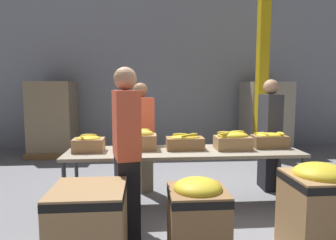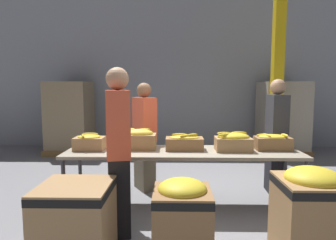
{
  "view_description": "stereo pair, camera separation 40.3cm",
  "coord_description": "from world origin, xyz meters",
  "px_view_note": "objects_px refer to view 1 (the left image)",
  "views": [
    {
      "loc": [
        -0.51,
        -3.85,
        1.59
      ],
      "look_at": [
        -0.2,
        0.15,
        1.14
      ],
      "focal_mm": 32.0,
      "sensor_mm": 36.0,
      "label": 1
    },
    {
      "loc": [
        -0.11,
        -3.86,
        1.59
      ],
      "look_at": [
        -0.2,
        0.15,
        1.14
      ],
      "focal_mm": 32.0,
      "sensor_mm": 36.0,
      "label": 2
    }
  ],
  "objects_px": {
    "volunteer_2": "(269,135)",
    "donation_bin_1": "(197,217)",
    "banana_box_3": "(233,140)",
    "sorting_table": "(184,154)",
    "donation_bin_0": "(89,223)",
    "donation_bin_2": "(319,206)",
    "volunteer_0": "(126,153)",
    "pallet_stack_0": "(265,117)",
    "support_pillar": "(262,68)",
    "banana_box_2": "(185,142)",
    "banana_box_4": "(269,140)",
    "volunteer_1": "(141,138)",
    "banana_box_0": "(89,143)",
    "banana_box_1": "(140,140)",
    "pallet_stack_1": "(54,119)"
  },
  "relations": [
    {
      "from": "sorting_table",
      "to": "volunteer_2",
      "type": "relative_size",
      "value": 1.8
    },
    {
      "from": "sorting_table",
      "to": "banana_box_3",
      "type": "distance_m",
      "value": 0.68
    },
    {
      "from": "banana_box_3",
      "to": "donation_bin_0",
      "type": "bearing_deg",
      "value": -142.67
    },
    {
      "from": "banana_box_3",
      "to": "banana_box_4",
      "type": "distance_m",
      "value": 0.55
    },
    {
      "from": "donation_bin_1",
      "to": "donation_bin_2",
      "type": "bearing_deg",
      "value": 0.0
    },
    {
      "from": "volunteer_2",
      "to": "donation_bin_0",
      "type": "relative_size",
      "value": 2.4
    },
    {
      "from": "pallet_stack_1",
      "to": "banana_box_2",
      "type": "bearing_deg",
      "value": -50.48
    },
    {
      "from": "donation_bin_1",
      "to": "banana_box_0",
      "type": "bearing_deg",
      "value": 132.97
    },
    {
      "from": "support_pillar",
      "to": "donation_bin_1",
      "type": "bearing_deg",
      "value": -118.64
    },
    {
      "from": "sorting_table",
      "to": "donation_bin_0",
      "type": "distance_m",
      "value": 1.65
    },
    {
      "from": "sorting_table",
      "to": "donation_bin_0",
      "type": "xyz_separation_m",
      "value": [
        -1.01,
        -1.26,
        -0.33
      ]
    },
    {
      "from": "volunteer_2",
      "to": "donation_bin_1",
      "type": "distance_m",
      "value": 2.38
    },
    {
      "from": "donation_bin_0",
      "to": "donation_bin_1",
      "type": "distance_m",
      "value": 0.98
    },
    {
      "from": "sorting_table",
      "to": "support_pillar",
      "type": "xyz_separation_m",
      "value": [
        2.08,
        2.61,
        1.29
      ]
    },
    {
      "from": "banana_box_3",
      "to": "donation_bin_2",
      "type": "height_order",
      "value": "banana_box_3"
    },
    {
      "from": "banana_box_2",
      "to": "support_pillar",
      "type": "bearing_deg",
      "value": 51.22
    },
    {
      "from": "volunteer_0",
      "to": "donation_bin_2",
      "type": "bearing_deg",
      "value": -117.75
    },
    {
      "from": "banana_box_2",
      "to": "volunteer_2",
      "type": "relative_size",
      "value": 0.29
    },
    {
      "from": "donation_bin_1",
      "to": "pallet_stack_1",
      "type": "bearing_deg",
      "value": 119.75
    },
    {
      "from": "volunteer_2",
      "to": "donation_bin_0",
      "type": "distance_m",
      "value": 3.08
    },
    {
      "from": "sorting_table",
      "to": "banana_box_1",
      "type": "xyz_separation_m",
      "value": [
        -0.58,
        0.09,
        0.18
      ]
    },
    {
      "from": "donation_bin_0",
      "to": "donation_bin_2",
      "type": "xyz_separation_m",
      "value": [
        2.13,
        0.0,
        0.09
      ]
    },
    {
      "from": "banana_box_0",
      "to": "banana_box_1",
      "type": "xyz_separation_m",
      "value": [
        0.66,
        0.07,
        0.03
      ]
    },
    {
      "from": "volunteer_0",
      "to": "volunteer_2",
      "type": "bearing_deg",
      "value": -69.71
    },
    {
      "from": "pallet_stack_0",
      "to": "pallet_stack_1",
      "type": "bearing_deg",
      "value": -179.44
    },
    {
      "from": "volunteer_0",
      "to": "pallet_stack_0",
      "type": "bearing_deg",
      "value": -49.48
    },
    {
      "from": "banana_box_0",
      "to": "pallet_stack_1",
      "type": "relative_size",
      "value": 0.23
    },
    {
      "from": "banana_box_0",
      "to": "volunteer_0",
      "type": "distance_m",
      "value": 0.92
    },
    {
      "from": "volunteer_0",
      "to": "support_pillar",
      "type": "distance_m",
      "value": 4.48
    },
    {
      "from": "banana_box_4",
      "to": "volunteer_2",
      "type": "bearing_deg",
      "value": 66.88
    },
    {
      "from": "banana_box_0",
      "to": "volunteer_2",
      "type": "xyz_separation_m",
      "value": [
        2.65,
        0.55,
        -0.02
      ]
    },
    {
      "from": "banana_box_2",
      "to": "banana_box_0",
      "type": "bearing_deg",
      "value": -178.65
    },
    {
      "from": "banana_box_3",
      "to": "pallet_stack_0",
      "type": "height_order",
      "value": "pallet_stack_0"
    },
    {
      "from": "donation_bin_0",
      "to": "sorting_table",
      "type": "bearing_deg",
      "value": 51.16
    },
    {
      "from": "donation_bin_0",
      "to": "donation_bin_2",
      "type": "height_order",
      "value": "donation_bin_2"
    },
    {
      "from": "banana_box_2",
      "to": "banana_box_3",
      "type": "bearing_deg",
      "value": -3.7
    },
    {
      "from": "sorting_table",
      "to": "donation_bin_1",
      "type": "bearing_deg",
      "value": -91.77
    },
    {
      "from": "sorting_table",
      "to": "banana_box_0",
      "type": "bearing_deg",
      "value": 178.71
    },
    {
      "from": "banana_box_3",
      "to": "sorting_table",
      "type": "bearing_deg",
      "value": -178.57
    },
    {
      "from": "donation_bin_0",
      "to": "support_pillar",
      "type": "xyz_separation_m",
      "value": [
        3.09,
        3.87,
        1.62
      ]
    },
    {
      "from": "support_pillar",
      "to": "donation_bin_2",
      "type": "bearing_deg",
      "value": -103.9
    },
    {
      "from": "donation_bin_2",
      "to": "volunteer_0",
      "type": "bearing_deg",
      "value": 163.54
    },
    {
      "from": "volunteer_0",
      "to": "volunteer_1",
      "type": "distance_m",
      "value": 1.4
    },
    {
      "from": "banana_box_1",
      "to": "volunteer_1",
      "type": "xyz_separation_m",
      "value": [
        0.01,
        0.58,
        -0.07
      ]
    },
    {
      "from": "volunteer_2",
      "to": "sorting_table",
      "type": "bearing_deg",
      "value": -64.87
    },
    {
      "from": "volunteer_2",
      "to": "donation_bin_2",
      "type": "xyz_separation_m",
      "value": [
        -0.29,
        -1.84,
        -0.38
      ]
    },
    {
      "from": "banana_box_1",
      "to": "pallet_stack_0",
      "type": "distance_m",
      "value": 4.44
    },
    {
      "from": "volunteer_1",
      "to": "donation_bin_1",
      "type": "height_order",
      "value": "volunteer_1"
    },
    {
      "from": "banana_box_2",
      "to": "pallet_stack_0",
      "type": "relative_size",
      "value": 0.29
    },
    {
      "from": "donation_bin_2",
      "to": "pallet_stack_1",
      "type": "height_order",
      "value": "pallet_stack_1"
    }
  ]
}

